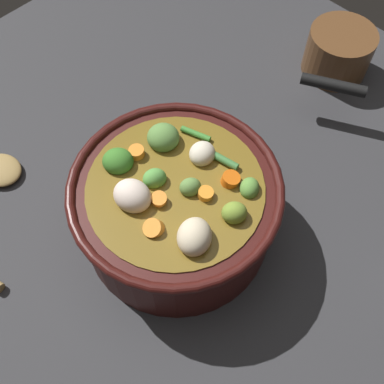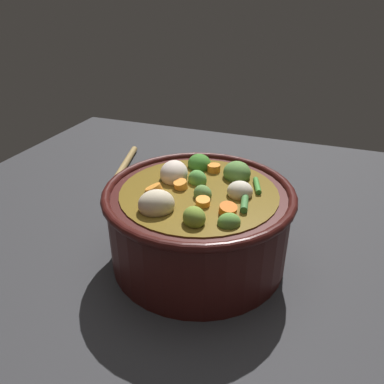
# 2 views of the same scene
# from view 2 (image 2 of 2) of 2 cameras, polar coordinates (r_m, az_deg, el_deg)

# --- Properties ---
(ground_plane) EXTENTS (1.10, 1.10, 0.00)m
(ground_plane) POSITION_cam_2_polar(r_m,az_deg,el_deg) (0.58, 0.95, -9.80)
(ground_plane) COLOR #2D2D30
(cooking_pot) EXTENTS (0.27, 0.27, 0.14)m
(cooking_pot) POSITION_cam_2_polar(r_m,az_deg,el_deg) (0.54, 1.00, -4.56)
(cooking_pot) COLOR #38110F
(cooking_pot) RESTS_ON ground_plane
(wooden_spoon) EXTENTS (0.21, 0.24, 0.02)m
(wooden_spoon) POSITION_cam_2_polar(r_m,az_deg,el_deg) (0.82, -5.55, 3.16)
(wooden_spoon) COLOR olive
(wooden_spoon) RESTS_ON ground_plane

